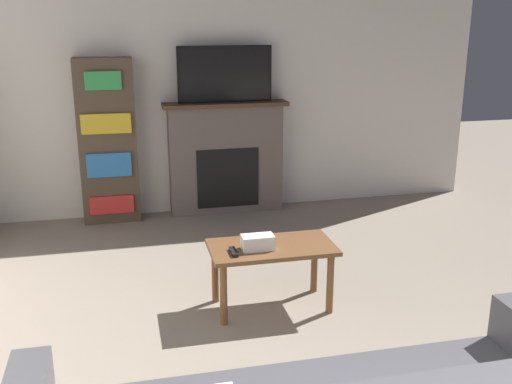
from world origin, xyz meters
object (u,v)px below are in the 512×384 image
at_px(tv, 225,74).
at_px(bookshelf, 108,142).
at_px(fireplace, 226,157).
at_px(coffee_table, 272,256).

xyz_separation_m(tv, bookshelf, (-1.18, -0.00, -0.63)).
xyz_separation_m(fireplace, bookshelf, (-1.18, -0.02, 0.22)).
distance_m(fireplace, tv, 0.85).
relative_size(tv, bookshelf, 0.59).
bearing_deg(tv, coffee_table, -92.07).
height_order(tv, coffee_table, tv).
bearing_deg(bookshelf, coffee_table, -63.40).
bearing_deg(tv, fireplace, 90.00).
bearing_deg(bookshelf, fireplace, 1.12).
relative_size(fireplace, tv, 1.33).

